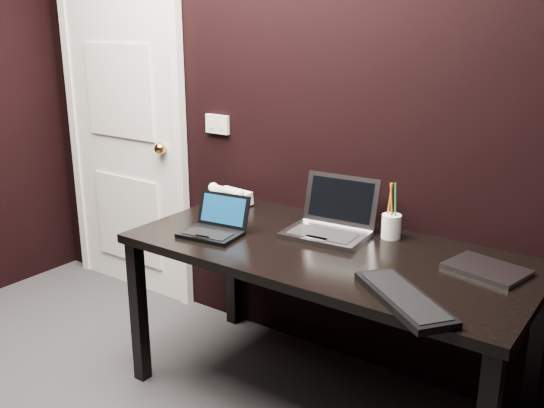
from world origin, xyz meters
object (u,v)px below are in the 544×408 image
Objects in this scene: door at (124,125)px; ext_keyboard at (404,298)px; closed_laptop at (487,269)px; pen_cup at (391,225)px; desk at (327,265)px; desk_phone at (227,198)px; netbook at (214,227)px; silver_laptop at (330,225)px; mobile_phone at (219,207)px.

door reaches higher than ext_keyboard.
pen_cup is (-0.46, 0.13, 0.05)m from closed_laptop.
pen_cup reaches higher than desk.
desk_phone is at bearing 156.92° from ext_keyboard.
ext_keyboard is at bearing -8.45° from netbook.
silver_laptop reaches higher than desk.
mobile_phone is (-0.18, 0.24, 0.00)m from netbook.
pen_cup is at bearing -3.45° from door.
ext_keyboard is (2.12, -0.67, -0.29)m from door.
netbook is 0.30m from mobile_phone.
pen_cup is at bearing 118.67° from ext_keyboard.
silver_laptop is 1.52× the size of pen_cup.
desk_phone is 0.98× the size of pen_cup.
pen_cup is at bearing 26.15° from silver_laptop.
door is 7.51× the size of netbook.
closed_laptop reaches higher than desk.
mobile_phone reaches higher than ext_keyboard.
desk is at bearing -7.87° from mobile_phone.
door is at bearing 162.56° from ext_keyboard.
desk is 17.98× the size of mobile_phone.
door is at bearing 155.63° from netbook.
desk is 0.69m from mobile_phone.
netbook is 0.98m from ext_keyboard.
door is 6.66× the size of closed_laptop.
door reaches higher than mobile_phone.
desk is 0.76m from desk_phone.
silver_laptop is at bearing -153.85° from pen_cup.
closed_laptop is (0.62, 0.13, 0.09)m from desk.
netbook is (-0.50, -0.15, 0.11)m from desk.
desk is 0.21m from silver_laptop.
door is 2.24m from ext_keyboard.
closed_laptop is at bearing 70.41° from ext_keyboard.
netbook is 0.51m from silver_laptop.
desk_phone is (-1.34, 0.08, 0.03)m from closed_laptop.
netbook is 3.01× the size of mobile_phone.
door is 1.29m from netbook.
pen_cup is at bearing 11.66° from mobile_phone.
ext_keyboard is 1.83× the size of pen_cup.
ext_keyboard is at bearing -38.82° from silver_laptop.
silver_laptop is 1.54× the size of desk_phone.
silver_laptop is 0.65m from desk_phone.
closed_laptop is at bearing -3.48° from desk_phone.
ext_keyboard is at bearing -61.33° from pen_cup.
desk is 0.64m from closed_laptop.
ext_keyboard is 0.45m from closed_laptop.
closed_laptop is (2.27, -0.24, -0.29)m from door.
closed_laptop is at bearing 12.22° from desk.
netbook is 1.16× the size of desk_phone.
netbook is at bearing -58.42° from desk_phone.
mobile_phone is at bearing -69.19° from desk_phone.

